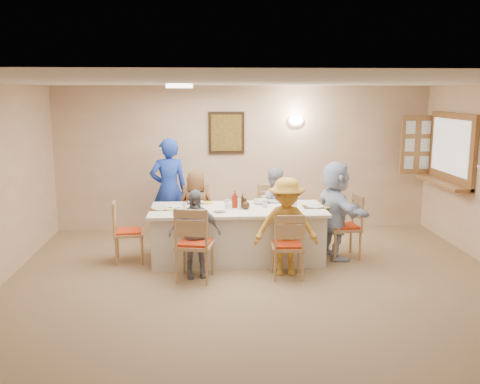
{
  "coord_description": "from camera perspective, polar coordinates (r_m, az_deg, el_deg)",
  "views": [
    {
      "loc": [
        -0.67,
        -5.75,
        2.41
      ],
      "look_at": [
        -0.2,
        1.4,
        1.05
      ],
      "focal_mm": 40.0,
      "sensor_mm": 36.0,
      "label": 1
    }
  ],
  "objects": [
    {
      "name": "ground",
      "position": [
        6.27,
        2.72,
        -11.87
      ],
      "size": [
        7.0,
        7.0,
        0.0
      ],
      "primitive_type": "plane",
      "color": "#98774C"
    },
    {
      "name": "room_walls",
      "position": [
        5.85,
        2.85,
        1.95
      ],
      "size": [
        7.0,
        7.0,
        7.0
      ],
      "color": "beige",
      "rests_on": "ground"
    },
    {
      "name": "wall_picture",
      "position": [
        9.24,
        -1.46,
        6.34
      ],
      "size": [
        0.62,
        0.05,
        0.72
      ],
      "color": "black",
      "rests_on": "room_walls"
    },
    {
      "name": "wall_sconce",
      "position": [
        9.33,
        5.98,
        7.56
      ],
      "size": [
        0.26,
        0.09,
        0.18
      ],
      "primitive_type": "ellipsoid",
      "color": "white",
      "rests_on": "room_walls"
    },
    {
      "name": "ceiling_light",
      "position": [
        7.25,
        -6.49,
        11.16
      ],
      "size": [
        0.36,
        0.36,
        0.05
      ],
      "primitive_type": "cylinder",
      "color": "white",
      "rests_on": "room_walls"
    },
    {
      "name": "serving_hatch",
      "position": [
        9.07,
        21.66,
        4.23
      ],
      "size": [
        0.06,
        1.5,
        1.15
      ],
      "primitive_type": "cube",
      "color": "#9C6C38",
      "rests_on": "room_walls"
    },
    {
      "name": "hatch_sill",
      "position": [
        9.08,
        20.75,
        0.96
      ],
      "size": [
        0.3,
        1.5,
        0.05
      ],
      "primitive_type": "cube",
      "color": "#9C6C38",
      "rests_on": "room_walls"
    },
    {
      "name": "shutter_door",
      "position": [
        9.66,
        18.34,
        4.8
      ],
      "size": [
        0.55,
        0.04,
        1.0
      ],
      "primitive_type": "cube",
      "color": "#9C6C38",
      "rests_on": "room_walls"
    },
    {
      "name": "dining_table",
      "position": [
        7.72,
        -0.26,
        -4.5
      ],
      "size": [
        2.49,
        1.05,
        0.76
      ],
      "primitive_type": "cube",
      "color": "silver",
      "rests_on": "ground"
    },
    {
      "name": "chair_back_left",
      "position": [
        8.46,
        -4.65,
        -2.55
      ],
      "size": [
        0.46,
        0.46,
        0.94
      ],
      "primitive_type": null,
      "rotation": [
        0.0,
        0.0,
        0.03
      ],
      "color": "tan",
      "rests_on": "ground"
    },
    {
      "name": "chair_back_right",
      "position": [
        8.52,
        3.45,
        -2.45
      ],
      "size": [
        0.5,
        0.5,
        0.93
      ],
      "primitive_type": null,
      "rotation": [
        0.0,
        0.0,
        0.13
      ],
      "color": "tan",
      "rests_on": "ground"
    },
    {
      "name": "chair_front_left",
      "position": [
        6.91,
        -4.85,
        -5.42
      ],
      "size": [
        0.55,
        0.55,
        0.98
      ],
      "primitive_type": null,
      "rotation": [
        0.0,
        0.0,
        2.94
      ],
      "color": "tan",
      "rests_on": "ground"
    },
    {
      "name": "chair_front_right",
      "position": [
        7.0,
        5.08,
        -5.62
      ],
      "size": [
        0.44,
        0.44,
        0.89
      ],
      "primitive_type": null,
      "rotation": [
        0.0,
        0.0,
        3.1
      ],
      "color": "tan",
      "rests_on": "ground"
    },
    {
      "name": "chair_left_end",
      "position": [
        7.77,
        -11.78,
        -4.14
      ],
      "size": [
        0.47,
        0.47,
        0.89
      ],
      "primitive_type": null,
      "rotation": [
        0.0,
        0.0,
        1.68
      ],
      "color": "tan",
      "rests_on": "ground"
    },
    {
      "name": "chair_right_end",
      "position": [
        7.94,
        11.0,
        -3.6
      ],
      "size": [
        0.49,
        0.49,
        0.94
      ],
      "primitive_type": null,
      "rotation": [
        0.0,
        0.0,
        -1.48
      ],
      "color": "tan",
      "rests_on": "ground"
    },
    {
      "name": "diner_back_left",
      "position": [
        8.31,
        -4.68,
        -1.83
      ],
      "size": [
        0.63,
        0.45,
        1.21
      ],
      "primitive_type": "imported",
      "rotation": [
        0.0,
        0.0,
        3.09
      ],
      "color": "brown",
      "rests_on": "ground"
    },
    {
      "name": "diner_back_right",
      "position": [
        8.37,
        3.56,
        -1.62
      ],
      "size": [
        0.68,
        0.57,
        1.24
      ],
      "primitive_type": "imported",
      "rotation": [
        0.0,
        0.0,
        3.05
      ],
      "color": "#A3A5BA",
      "rests_on": "ground"
    },
    {
      "name": "diner_front_left",
      "position": [
        7.0,
        -4.84,
        -4.43
      ],
      "size": [
        0.77,
        0.5,
        1.16
      ],
      "primitive_type": "imported",
      "rotation": [
        0.0,
        0.0,
        0.16
      ],
      "color": "#8A909E",
      "rests_on": "ground"
    },
    {
      "name": "diner_front_right",
      "position": [
        7.06,
        4.96,
        -3.71
      ],
      "size": [
        0.88,
        0.55,
        1.31
      ],
      "primitive_type": "imported",
      "rotation": [
        0.0,
        0.0,
        -0.04
      ],
      "color": "gold",
      "rests_on": "ground"
    },
    {
      "name": "diner_right_end",
      "position": [
        7.85,
        10.15,
        -1.91
      ],
      "size": [
        1.49,
        0.95,
        1.43
      ],
      "primitive_type": "imported",
      "rotation": [
        0.0,
        0.0,
        1.78
      ],
      "color": "silver",
      "rests_on": "ground"
    },
    {
      "name": "caregiver",
      "position": [
        8.75,
        -7.6,
        0.28
      ],
      "size": [
        0.8,
        0.68,
        1.67
      ],
      "primitive_type": "imported",
      "rotation": [
        0.0,
        0.0,
        3.38
      ],
      "color": "#1E3EBE",
      "rests_on": "ground"
    },
    {
      "name": "placemat_fl",
      "position": [
        7.2,
        -4.83,
        -2.5
      ],
      "size": [
        0.34,
        0.26,
        0.01
      ],
      "primitive_type": "cube",
      "color": "#472B19",
      "rests_on": "dining_table"
    },
    {
      "name": "plate_fl",
      "position": [
        7.2,
        -4.83,
        -2.42
      ],
      "size": [
        0.22,
        0.22,
        0.01
      ],
      "primitive_type": "cylinder",
      "color": "white",
      "rests_on": "dining_table"
    },
    {
      "name": "napkin_fl",
      "position": [
        7.15,
        -3.39,
        -2.52
      ],
      "size": [
        0.14,
        0.14,
        0.01
      ],
      "primitive_type": "cube",
      "color": "yellow",
      "rests_on": "dining_table"
    },
    {
      "name": "placemat_fr",
      "position": [
        7.28,
        4.67,
        -2.36
      ],
      "size": [
        0.33,
        0.24,
        0.01
      ],
      "primitive_type": "cube",
      "color": "#472B19",
      "rests_on": "dining_table"
    },
    {
      "name": "plate_fr",
      "position": [
        7.28,
        4.67,
        -2.28
      ],
      "size": [
        0.24,
        0.24,
        0.02
      ],
      "primitive_type": "cylinder",
      "color": "white",
      "rests_on": "dining_table"
    },
    {
      "name": "napkin_fr",
      "position": [
        7.26,
        6.13,
        -2.37
      ],
      "size": [
        0.15,
        0.15,
        0.01
      ],
      "primitive_type": "cube",
      "color": "yellow",
      "rests_on": "dining_table"
    },
    {
      "name": "placemat_bl",
      "position": [
        8.02,
        -4.72,
        -1.13
      ],
      "size": [
        0.37,
        0.27,
        0.01
      ],
      "primitive_type": "cube",
      "color": "#472B19",
      "rests_on": "dining_table"
    },
    {
      "name": "plate_bl",
      "position": [
        8.02,
        -4.72,
        -1.06
      ],
      "size": [
        0.24,
        0.24,
        0.02
      ],
      "primitive_type": "cylinder",
      "color": "white",
      "rests_on": "dining_table"
    },
    {
      "name": "napkin_bl",
      "position": [
        7.97,
        -3.44,
        -1.14
      ],
      "size": [
        0.14,
        0.14,
        0.01
      ],
      "primitive_type": "cube",
      "color": "yellow",
      "rests_on": "dining_table"
    },
    {
      "name": "placemat_br",
      "position": [
        8.09,
        3.8,
        -1.02
      ],
      "size": [
        0.36,
        0.27,
        0.01
      ],
      "primitive_type": "cube",
      "color": "#472B19",
      "rests_on": "dining_table"
    },
    {
      "name": "plate_br",
      "position": [
        8.09,
        3.81,
        -0.95
      ],
      "size": [
        0.24,
        0.24,
        0.01
      ],
      "primitive_type": "cylinder",
      "color": "white",
      "rests_on": "dining_table"
    },
    {
      "name": "napkin_br",
      "position": [
        8.07,
        5.12,
        -1.02
      ],
      "size": [
        0.15,
        0.15,
        0.01
      ],
      "primitive_type": "cube",
      "color": "yellow",
      "rests_on": "dining_table"
    },
    {
      "name": "placemat_le",
      "position": [
        7.64,
        -8.53,
        -1.82
      ],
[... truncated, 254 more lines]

